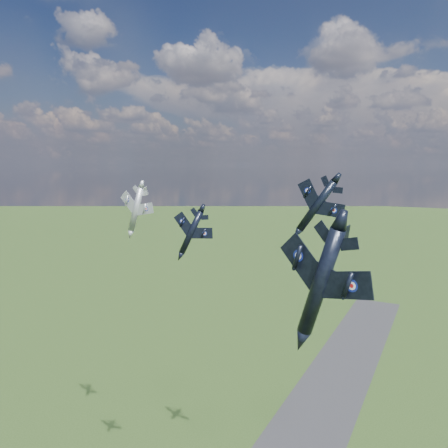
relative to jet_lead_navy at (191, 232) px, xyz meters
The scene contains 4 objects.
jet_lead_navy is the anchor object (origin of this frame).
jet_right_navy 43.56m from the jet_lead_navy, 41.62° to the right, with size 11.24×15.67×3.24m, color black, non-canonical shape.
jet_high_navy 25.28m from the jet_lead_navy, 36.71° to the left, with size 11.63×16.22×3.36m, color black, non-canonical shape.
jet_left_silver 28.49m from the jet_lead_navy, 149.86° to the left, with size 11.09×15.46×3.20m, color #AAADB6, non-canonical shape.
Camera 1 is at (39.34, -56.23, 93.08)m, focal length 35.00 mm.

